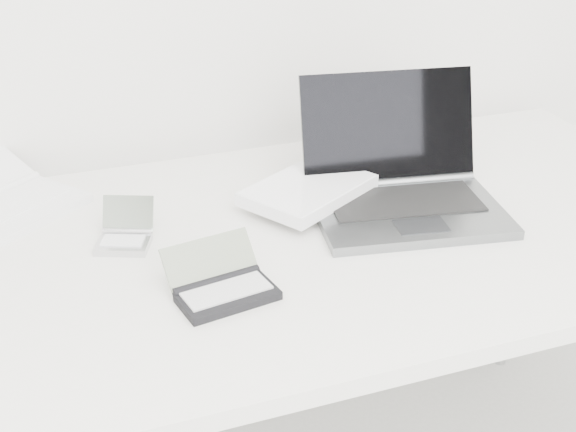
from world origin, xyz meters
name	(u,v)px	position (x,y,z in m)	size (l,w,h in m)	color
desk	(296,257)	(0.00, 1.55, 0.68)	(1.60, 0.80, 0.73)	white
laptop_large	(374,188)	(0.17, 1.60, 0.77)	(0.49, 0.39, 0.22)	slate
netbook_open_white	(3,199)	(-0.47, 1.83, 0.75)	(0.35, 0.36, 0.07)	white
pda_silver	(125,235)	(-0.29, 1.62, 0.74)	(0.12, 0.13, 0.07)	silver
palmtop_charcoal	(223,287)	(-0.17, 1.41, 0.75)	(0.17, 0.15, 0.07)	black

